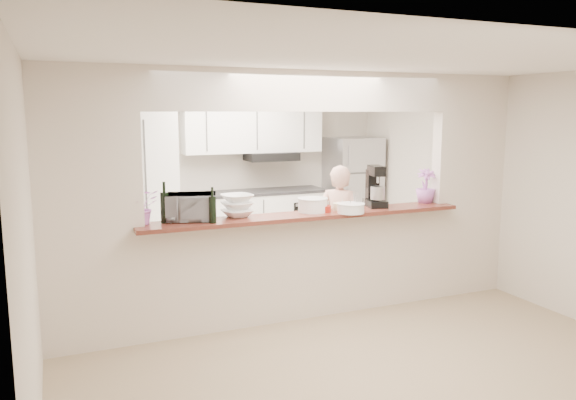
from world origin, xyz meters
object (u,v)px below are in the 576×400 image
person (339,226)px  refrigerator (352,191)px  toaster_oven (191,207)px  stand_mixer (375,188)px

person → refrigerator: bearing=-80.9°
toaster_oven → person: size_ratio=0.31×
toaster_oven → person: (1.97, 0.75, -0.48)m
toaster_oven → stand_mixer: stand_mixer is taller
toaster_oven → stand_mixer: 2.00m
refrigerator → person: 2.22m
toaster_oven → stand_mixer: bearing=15.7°
refrigerator → stand_mixer: 2.89m
stand_mixer → person: bearing=92.2°
person → toaster_oven: bearing=63.4°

